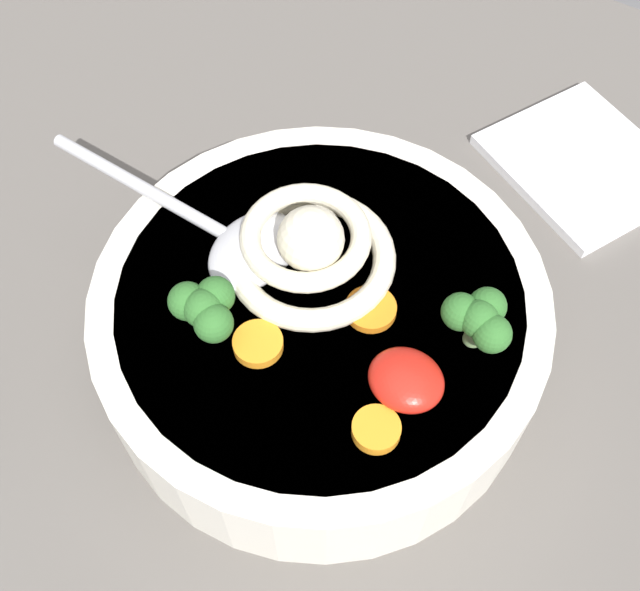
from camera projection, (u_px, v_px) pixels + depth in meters
table_slab at (286, 388)px, 49.25cm from camera, size 90.04×90.04×4.03cm
soup_bowl at (320, 325)px, 45.50cm from camera, size 25.76×25.76×6.53cm
noodle_pile at (310, 248)px, 42.98cm from camera, size 10.48×10.27×4.21cm
soup_spoon at (234, 239)px, 43.95cm from camera, size 17.28×6.11×1.60cm
chili_sauce_dollop at (405, 382)px, 39.00cm from camera, size 3.95×3.56×1.78cm
broccoli_floret_near_spoon at (205, 308)px, 40.06cm from camera, size 4.06×3.49×3.21cm
broccoli_floret_center at (480, 318)px, 39.76cm from camera, size 3.98×3.43×3.15cm
carrot_slice_left at (259, 344)px, 40.83cm from camera, size 2.68×2.68×0.62cm
carrot_slice_beside_chili at (376, 429)px, 38.21cm from camera, size 2.45×2.45×0.70cm
carrot_slice_far at (371, 309)px, 42.06cm from camera, size 2.80×2.80×0.53cm
folded_napkin at (583, 164)px, 56.25cm from camera, size 15.96×15.36×0.80cm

